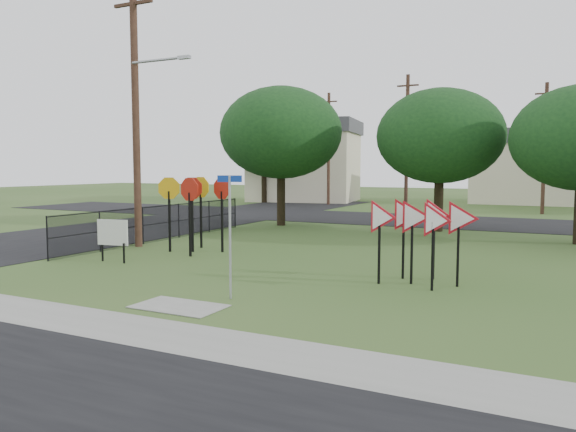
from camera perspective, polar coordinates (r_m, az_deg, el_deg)
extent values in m
plane|color=#2F4D1D|center=(14.73, -5.24, -7.14)|extent=(140.00, 140.00, 0.00)
cube|color=gray|center=(11.49, -16.63, -10.78)|extent=(30.00, 1.60, 0.02)
cube|color=#2F4D1D|center=(10.69, -21.15, -12.12)|extent=(30.00, 0.80, 0.02)
cube|color=black|center=(29.81, -14.63, -1.08)|extent=(8.00, 50.00, 0.02)
cube|color=black|center=(33.23, 13.39, -0.43)|extent=(60.00, 8.00, 0.02)
cube|color=gray|center=(12.81, -11.02, -9.02)|extent=(2.00, 1.20, 0.02)
cylinder|color=#9DA1A5|center=(13.14, -5.90, -2.21)|extent=(0.06, 0.06, 2.90)
cube|color=#0E349B|center=(13.04, -5.96, 3.79)|extent=(0.59, 0.14, 0.15)
cube|color=black|center=(20.66, -9.69, -0.57)|extent=(0.07, 0.07, 2.21)
cube|color=black|center=(20.46, -6.71, -0.59)|extent=(0.07, 0.07, 2.21)
cube|color=black|center=(19.63, -9.93, -0.87)|extent=(0.07, 0.07, 2.21)
cube|color=black|center=(20.87, -11.94, -0.55)|extent=(0.07, 0.07, 2.21)
cube|color=black|center=(21.66, -8.83, -0.31)|extent=(0.07, 0.07, 2.21)
cube|color=black|center=(15.04, 9.24, -3.57)|extent=(0.06, 0.06, 1.73)
cube|color=black|center=(15.20, 12.46, -3.54)|extent=(0.06, 0.06, 1.73)
cube|color=black|center=(14.49, 14.48, -4.00)|extent=(0.06, 0.06, 1.73)
cube|color=black|center=(15.85, 11.63, -3.17)|extent=(0.06, 0.06, 1.73)
cube|color=black|center=(15.94, 14.58, -3.18)|extent=(0.06, 0.06, 1.73)
cube|color=black|center=(15.14, 16.89, -3.67)|extent=(0.06, 0.06, 1.73)
cube|color=black|center=(19.45, -18.33, -3.43)|extent=(0.05, 0.05, 0.65)
cube|color=black|center=(18.80, -16.33, -3.66)|extent=(0.05, 0.05, 0.65)
cube|color=silver|center=(19.04, -17.40, -1.60)|extent=(1.10, 0.23, 0.84)
cylinder|color=#4C3023|center=(22.49, -15.21, 9.71)|extent=(0.28, 0.28, 10.00)
cube|color=#4C3023|center=(23.23, -15.46, 20.08)|extent=(1.80, 0.12, 0.12)
cylinder|color=#9DA1A5|center=(21.90, -13.10, 15.16)|extent=(2.40, 0.10, 0.10)
cube|color=#9DA1A5|center=(21.17, -10.51, 15.57)|extent=(0.50, 0.18, 0.12)
cylinder|color=#4C3023|center=(37.48, 11.97, 7.07)|extent=(0.24, 0.24, 9.00)
cube|color=#4C3023|center=(37.82, 12.08, 12.83)|extent=(1.40, 0.10, 0.10)
cylinder|color=#4C3023|center=(40.24, 24.62, 6.22)|extent=(0.24, 0.24, 8.50)
cube|color=#4C3023|center=(40.50, 24.80, 11.25)|extent=(1.40, 0.10, 0.10)
cylinder|color=#4C3023|center=(45.76, 4.15, 6.78)|extent=(0.24, 0.24, 9.00)
cube|color=#4C3023|center=(46.03, 4.18, 11.51)|extent=(1.40, 0.10, 0.10)
cylinder|color=black|center=(19.99, -23.27, -2.13)|extent=(0.05, 0.05, 1.50)
cylinder|color=black|center=(21.52, -18.57, -1.50)|extent=(0.05, 0.05, 1.50)
cylinder|color=black|center=(23.18, -14.52, -0.94)|extent=(0.05, 0.05, 1.50)
cylinder|color=black|center=(24.94, -11.03, -0.46)|extent=(0.05, 0.05, 1.50)
cylinder|color=black|center=(26.79, -8.02, -0.04)|extent=(0.05, 0.05, 1.50)
cylinder|color=black|center=(28.70, -5.39, 0.32)|extent=(0.05, 0.05, 1.50)
cube|color=black|center=(23.99, -12.75, 0.99)|extent=(0.03, 11.50, 0.03)
cube|color=black|center=(24.05, -12.72, -0.69)|extent=(0.03, 11.50, 0.03)
cube|color=black|center=(24.05, -12.72, -0.69)|extent=(0.01, 11.50, 1.50)
cube|color=#EFE4C0|center=(51.02, 1.72, 4.92)|extent=(10.08, 8.46, 6.00)
cube|color=#46464B|center=(51.14, 1.73, 8.96)|extent=(10.58, 8.88, 1.20)
cube|color=#EFE4C0|center=(52.32, 22.88, 3.99)|extent=(8.00, 8.00, 5.00)
cube|color=#46464B|center=(52.38, 23.00, 7.38)|extent=(8.40, 8.40, 1.20)
cylinder|color=black|center=(29.59, -0.71, 1.57)|extent=(0.44, 0.44, 2.62)
ellipsoid|color=#133216|center=(29.59, -0.72, 8.46)|extent=(6.40, 6.40, 4.80)
cylinder|color=black|center=(27.83, 15.04, 1.00)|extent=(0.44, 0.44, 2.45)
ellipsoid|color=#133216|center=(27.81, 15.20, 7.85)|extent=(6.00, 6.00, 4.50)
cylinder|color=black|center=(48.40, -2.45, 3.02)|extent=(0.44, 0.44, 2.80)
ellipsoid|color=#133216|center=(48.42, -2.47, 7.50)|extent=(6.80, 6.80, 5.10)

